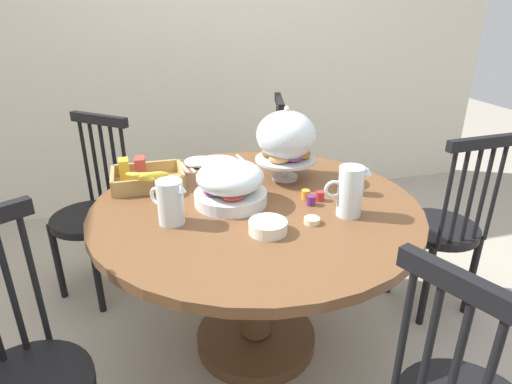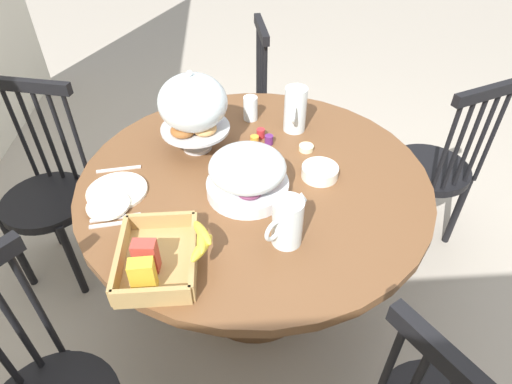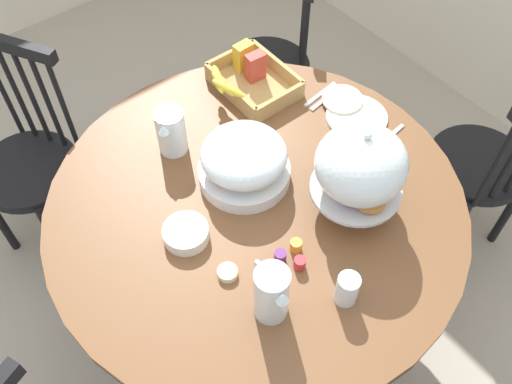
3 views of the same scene
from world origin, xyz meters
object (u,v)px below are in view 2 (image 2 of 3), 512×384
Objects in this scene: milk_pitcher at (287,224)px; cereal_basket at (161,258)px; windsor_chair_facing_door at (49,197)px; orange_juice_pitcher at (295,111)px; drinking_glass at (250,108)px; china_plate_small at (108,205)px; windsor_chair_near_window at (432,171)px; china_plate_large at (117,191)px; cereal_bowl at (320,172)px; fruit_platter_covered at (248,174)px; butter_dish at (306,148)px; windsor_chair_by_cabinet at (238,113)px; pastry_stand_with_dome at (193,106)px; dining_table at (254,210)px.

cereal_basket is at bearing 101.78° from milk_pitcher.
windsor_chair_facing_door reaches higher than orange_juice_pitcher.
drinking_glass is at bearing 5.00° from milk_pitcher.
orange_juice_pitcher is 1.32× the size of china_plate_small.
orange_juice_pitcher is at bearing 91.15° from windsor_chair_near_window.
cereal_bowl is (0.04, -0.76, 0.02)m from china_plate_large.
cereal_basket is 2.26× the size of cereal_bowl.
fruit_platter_covered reaches higher than butter_dish.
fruit_platter_covered is (-0.43, 0.95, 0.37)m from windsor_chair_near_window.
windsor_chair_by_cabinet is 2.83× the size of pastry_stand_with_dome.
cereal_basket is at bearing -138.14° from windsor_chair_facing_door.
windsor_chair_near_window is at bearing -124.19° from windsor_chair_by_cabinet.
butter_dish is at bearing -16.23° from milk_pitcher.
drinking_glass is (0.58, -0.53, 0.04)m from china_plate_small.
dining_table is at bearing -35.59° from cereal_basket.
pastry_stand_with_dome is 0.38m from fruit_platter_covered.
windsor_chair_facing_door reaches higher than fruit_platter_covered.
dining_table is at bearing 124.22° from butter_dish.
drinking_glass is at bearing -1.68° from dining_table.
fruit_platter_covered is at bearing -147.41° from pastry_stand_with_dome.
china_plate_large is 1.47× the size of china_plate_small.
pastry_stand_with_dome is 0.50m from china_plate_small.
orange_juice_pitcher reaches higher than fruit_platter_covered.
orange_juice_pitcher is 1.42× the size of cereal_bowl.
cereal_basket is 0.42m from china_plate_large.
dining_table is at bearing 109.93° from windsor_chair_near_window.
orange_juice_pitcher reaches higher than drinking_glass.
windsor_chair_facing_door reaches higher than drinking_glass.
windsor_chair_facing_door is (-0.71, 0.91, 0.00)m from windsor_chair_by_cabinet.
milk_pitcher is 0.66m from china_plate_large.
fruit_platter_covered is at bearing 151.22° from orange_juice_pitcher.
dining_table is 3.91× the size of pastry_stand_with_dome.
pastry_stand_with_dome is at bearing 105.08° from orange_juice_pitcher.
windsor_chair_facing_door is at bearing 67.98° from fruit_platter_covered.
china_plate_small is at bearing 96.40° from fruit_platter_covered.
cereal_basket reaches higher than drinking_glass.
china_plate_small is (-0.15, 0.52, 0.20)m from dining_table.
china_plate_large is at bearing 155.18° from windsor_chair_by_cabinet.
orange_juice_pitcher is (0.32, -0.20, 0.28)m from dining_table.
windsor_chair_by_cabinet is 16.25× the size of butter_dish.
windsor_chair_facing_door is at bearing 127.90° from windsor_chair_by_cabinet.
milk_pitcher is 1.22× the size of cereal_bowl.
windsor_chair_near_window is 0.77m from butter_dish.
butter_dish is (-0.16, -0.03, -0.08)m from orange_juice_pitcher.
pastry_stand_with_dome is at bearing 47.77° from dining_table.
drinking_glass is at bearing 38.91° from butter_dish.
pastry_stand_with_dome reaches higher than milk_pitcher.
windsor_chair_near_window reaches higher than milk_pitcher.
windsor_chair_near_window is 6.50× the size of china_plate_small.
windsor_chair_facing_door is 1.02m from drinking_glass.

